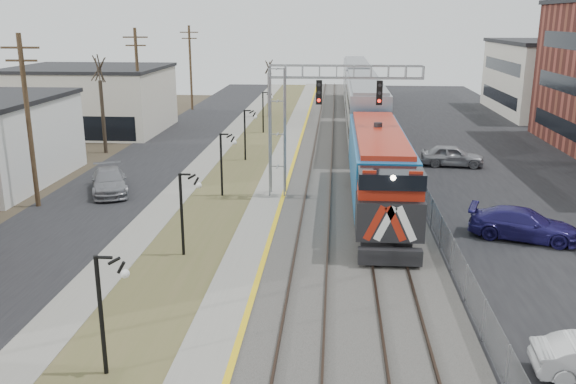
# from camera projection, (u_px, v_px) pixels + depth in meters

# --- Properties ---
(street_west) EXTENTS (7.00, 120.00, 0.04)m
(street_west) POSITION_uv_depth(u_px,v_px,m) (140.00, 168.00, 45.51)
(street_west) COLOR black
(street_west) RESTS_ON ground
(sidewalk) EXTENTS (2.00, 120.00, 0.08)m
(sidewalk) POSITION_uv_depth(u_px,v_px,m) (199.00, 168.00, 45.17)
(sidewalk) COLOR gray
(sidewalk) RESTS_ON ground
(grass_median) EXTENTS (4.00, 120.00, 0.06)m
(grass_median) POSITION_uv_depth(u_px,v_px,m) (239.00, 169.00, 44.95)
(grass_median) COLOR brown
(grass_median) RESTS_ON ground
(platform) EXTENTS (2.00, 120.00, 0.24)m
(platform) POSITION_uv_depth(u_px,v_px,m) (280.00, 169.00, 44.70)
(platform) COLOR gray
(platform) RESTS_ON ground
(ballast_bed) EXTENTS (8.00, 120.00, 0.20)m
(ballast_bed) POSITION_uv_depth(u_px,v_px,m) (348.00, 170.00, 44.33)
(ballast_bed) COLOR #595651
(ballast_bed) RESTS_ON ground
(parking_lot) EXTENTS (16.00, 120.00, 0.04)m
(parking_lot) POSITION_uv_depth(u_px,v_px,m) (517.00, 175.00, 43.45)
(parking_lot) COLOR black
(parking_lot) RESTS_ON ground
(platform_edge) EXTENTS (0.24, 120.00, 0.01)m
(platform_edge) POSITION_uv_depth(u_px,v_px,m) (292.00, 167.00, 44.60)
(platform_edge) COLOR gold
(platform_edge) RESTS_ON platform
(track_near) EXTENTS (1.58, 120.00, 0.15)m
(track_near) POSITION_uv_depth(u_px,v_px,m) (321.00, 168.00, 44.43)
(track_near) COLOR #2D2119
(track_near) RESTS_ON ballast_bed
(track_far) EXTENTS (1.58, 120.00, 0.15)m
(track_far) POSITION_uv_depth(u_px,v_px,m) (369.00, 168.00, 44.17)
(track_far) COLOR #2D2119
(track_far) RESTS_ON ballast_bed
(train) EXTENTS (3.00, 63.05, 5.33)m
(train) POSITION_uv_depth(u_px,v_px,m) (362.00, 105.00, 57.63)
(train) COLOR #125897
(train) RESTS_ON ground
(signal_gantry) EXTENTS (9.00, 1.07, 8.15)m
(signal_gantry) POSITION_uv_depth(u_px,v_px,m) (306.00, 108.00, 36.32)
(signal_gantry) COLOR gray
(signal_gantry) RESTS_ON ground
(lampposts) EXTENTS (0.14, 62.14, 4.00)m
(lampposts) POSITION_uv_depth(u_px,v_px,m) (183.00, 213.00, 28.38)
(lampposts) COLOR black
(lampposts) RESTS_ON ground
(utility_poles) EXTENTS (0.28, 80.28, 10.00)m
(utility_poles) POSITION_uv_depth(u_px,v_px,m) (29.00, 123.00, 34.79)
(utility_poles) COLOR #4C3823
(utility_poles) RESTS_ON ground
(fence) EXTENTS (0.04, 120.00, 1.60)m
(fence) POSITION_uv_depth(u_px,v_px,m) (407.00, 162.00, 43.82)
(fence) COLOR gray
(fence) RESTS_ON ground
(bare_trees) EXTENTS (12.30, 42.30, 5.95)m
(bare_trees) POSITION_uv_depth(u_px,v_px,m) (139.00, 123.00, 48.62)
(bare_trees) COLOR #382D23
(bare_trees) RESTS_ON ground
(car_lot_d) EXTENTS (5.73, 3.72, 1.55)m
(car_lot_d) POSITION_uv_depth(u_px,v_px,m) (524.00, 225.00, 30.56)
(car_lot_d) COLOR navy
(car_lot_d) RESTS_ON ground
(car_lot_e) EXTENTS (4.85, 2.32, 1.60)m
(car_lot_e) POSITION_uv_depth(u_px,v_px,m) (452.00, 156.00, 45.76)
(car_lot_e) COLOR gray
(car_lot_e) RESTS_ON ground
(car_street_b) EXTENTS (3.94, 5.66, 1.52)m
(car_street_b) POSITION_uv_depth(u_px,v_px,m) (109.00, 182.00, 38.71)
(car_street_b) COLOR gray
(car_street_b) RESTS_ON ground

